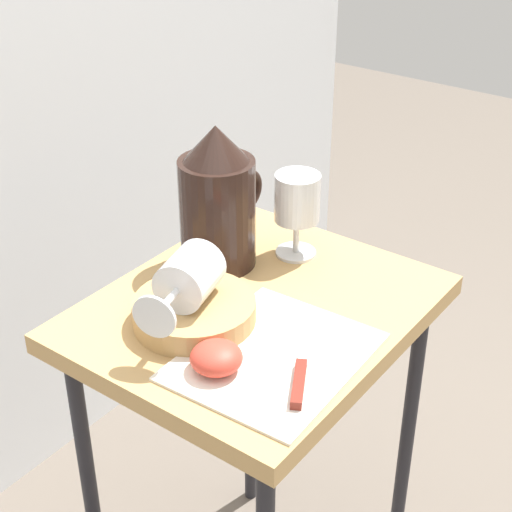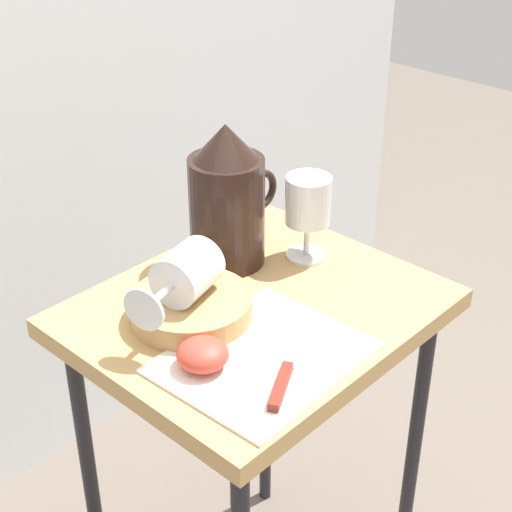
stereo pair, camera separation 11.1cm
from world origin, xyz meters
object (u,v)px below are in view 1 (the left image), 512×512
Objects in this scene: table at (256,349)px; apple_half_left at (216,358)px; pitcher at (218,210)px; basket_tray at (194,312)px; knife at (301,369)px; wine_glass_tipped_near at (188,278)px; wine_glass_upright at (297,203)px.

apple_half_left is at bearing -161.39° from table.
apple_half_left is at bearing -141.92° from pitcher.
basket_tray is 0.75× the size of pitcher.
knife is at bearing -121.22° from pitcher.
wine_glass_tipped_near is 0.82× the size of knife.
wine_glass_tipped_near reaches higher than apple_half_left.
knife is (0.06, -0.09, -0.01)m from apple_half_left.
wine_glass_tipped_near is (-0.09, 0.05, 0.15)m from table.
table is 3.93× the size of basket_tray.
wine_glass_upright is 0.87× the size of wine_glass_tipped_near.
pitcher is at bearing 58.78° from knife.
apple_half_left is at bearing 123.97° from knife.
knife is (-0.00, -0.19, -0.06)m from wine_glass_tipped_near.
wine_glass_upright reaches higher than basket_tray.
basket_tray is 2.54× the size of apple_half_left.
basket_tray is 0.05m from wine_glass_tipped_near.
wine_glass_upright is at bearing 35.24° from knife.
pitcher reaches higher than basket_tray.
knife is at bearing -91.33° from wine_glass_tipped_near.
basket_tray is (-0.09, 0.04, 0.10)m from table.
table is 4.88× the size of wine_glass_upright.
basket_tray is 0.18m from pitcher.
wine_glass_tipped_near is at bearing -155.19° from pitcher.
table is at bearing 56.05° from knife.
knife is (-0.25, -0.17, -0.08)m from wine_glass_upright.
pitcher is (0.06, 0.12, 0.17)m from table.
apple_half_left reaches higher than knife.
wine_glass_upright is 0.31m from knife.
pitcher is 1.43× the size of wine_glass_tipped_near.
basket_tray is at bearing 54.27° from apple_half_left.
table is 0.14m from basket_tray.
wine_glass_tipped_near is 0.20m from knife.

